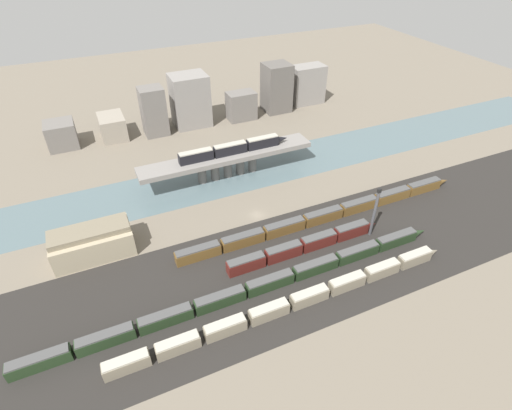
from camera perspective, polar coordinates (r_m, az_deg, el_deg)
name	(u,v)px	position (r m, az deg, el deg)	size (l,w,h in m)	color
ground_plane	(257,215)	(125.99, 0.12, -1.46)	(400.00, 400.00, 0.00)	#756B5B
railbed_yard	(293,265)	(110.05, 5.33, -8.49)	(280.00, 42.00, 0.01)	#282623
river_water	(228,176)	(145.19, -4.01, 4.16)	(320.00, 24.07, 0.01)	slate
bridge	(227,159)	(141.61, -4.12, 6.52)	(62.61, 8.91, 8.90)	gray
train_on_bridge	(234,148)	(140.52, -3.19, 8.10)	(40.68, 2.82, 3.81)	black
train_yard_near	(294,302)	(98.99, 5.43, -13.69)	(89.81, 2.65, 3.59)	gray
train_yard_mid	(251,289)	(101.36, -0.70, -11.93)	(110.79, 2.70, 3.49)	#23381E
train_yard_far	(305,245)	(113.21, 7.01, -5.72)	(47.75, 2.84, 3.97)	#5B1E19
train_yard_outer	(327,215)	(125.11, 10.12, -1.40)	(97.31, 2.84, 3.68)	brown
warehouse_building	(92,242)	(118.59, -22.36, -4.94)	(21.27, 10.69, 9.06)	tan
signal_tower	(374,213)	(118.55, 16.56, -1.07)	(1.00, 0.86, 16.35)	#4C4C51
city_block_far_left	(61,135)	(179.69, -26.05, 9.01)	(11.23, 11.35, 10.41)	slate
city_block_left	(113,127)	(179.86, -19.80, 10.48)	(9.99, 14.02, 9.47)	gray
city_block_center	(154,111)	(175.65, -14.42, 12.82)	(9.78, 9.00, 20.15)	slate
city_block_right	(190,100)	(180.84, -9.40, 14.52)	(15.44, 12.64, 22.27)	gray
city_block_far_right	(241,106)	(185.88, -2.11, 13.97)	(12.57, 8.11, 12.49)	slate
city_block_tall	(277,88)	(193.57, 2.95, 16.38)	(11.84, 11.34, 21.91)	#605B56
city_block_low	(307,85)	(204.30, 7.29, 16.69)	(16.42, 9.25, 18.19)	gray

